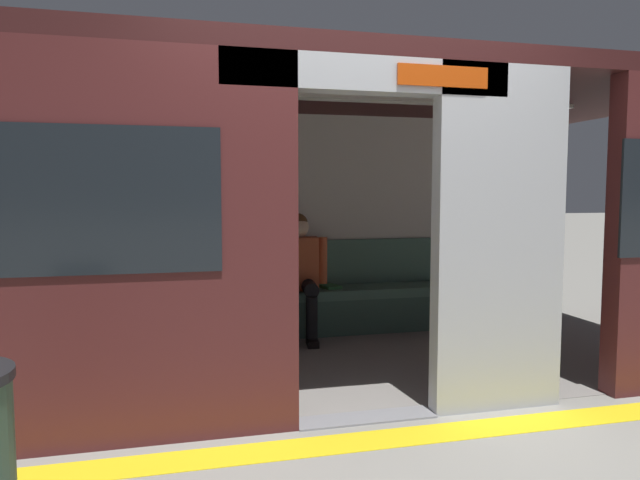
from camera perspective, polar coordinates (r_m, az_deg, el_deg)
name	(u,v)px	position (r m, az deg, el deg)	size (l,w,h in m)	color
ground_plane	(366,419)	(3.64, 4.52, -17.16)	(60.00, 60.00, 0.00)	gray
platform_edge_strip	(383,439)	(3.38, 6.23, -18.92)	(8.00, 0.24, 0.01)	yellow
train_car	(314,178)	(4.45, -0.59, 6.17)	(6.40, 2.61, 2.24)	#ADAFB5
bench_seat	(295,301)	(5.51, -2.46, -6.00)	(3.40, 0.44, 0.43)	#4C7566
person_seated	(299,267)	(5.41, -2.13, -2.71)	(0.55, 0.71, 1.16)	#CC5933
handbag	(258,281)	(5.49, -6.17, -4.09)	(0.26, 0.15, 0.17)	#262D4C
book	(330,286)	(5.61, 0.99, -4.61)	(0.15, 0.22, 0.03)	#33723F
grab_pole_door	(289,239)	(3.79, -3.09, 0.11)	(0.04, 0.04, 2.10)	silver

